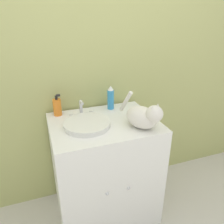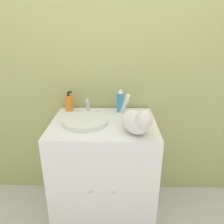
# 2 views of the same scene
# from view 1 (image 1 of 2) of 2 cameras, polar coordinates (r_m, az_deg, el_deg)

# --- Properties ---
(wall_back) EXTENTS (6.00, 0.05, 2.50)m
(wall_back) POSITION_cam_1_polar(r_m,az_deg,el_deg) (1.78, -5.83, 13.66)
(wall_back) COLOR tan
(wall_back) RESTS_ON ground_plane
(vanity_cabinet) EXTENTS (0.77, 0.61, 0.86)m
(vanity_cabinet) POSITION_cam_1_polar(r_m,az_deg,el_deg) (1.82, -1.95, -14.68)
(vanity_cabinet) COLOR white
(vanity_cabinet) RESTS_ON ground_plane
(sink_basin) EXTENTS (0.33, 0.33, 0.04)m
(sink_basin) POSITION_cam_1_polar(r_m,az_deg,el_deg) (1.53, -6.56, -3.11)
(sink_basin) COLOR white
(sink_basin) RESTS_ON vanity_cabinet
(faucet) EXTENTS (0.19, 0.08, 0.13)m
(faucet) POSITION_cam_1_polar(r_m,az_deg,el_deg) (1.67, -8.03, 0.56)
(faucet) COLOR silver
(faucet) RESTS_ON vanity_cabinet
(cat) EXTENTS (0.25, 0.35, 0.24)m
(cat) POSITION_cam_1_polar(r_m,az_deg,el_deg) (1.48, 8.29, -1.08)
(cat) COLOR silver
(cat) RESTS_ON vanity_cabinet
(soap_bottle) EXTENTS (0.06, 0.06, 0.17)m
(soap_bottle) POSITION_cam_1_polar(r_m,az_deg,el_deg) (1.72, -14.10, 1.31)
(soap_bottle) COLOR orange
(soap_bottle) RESTS_ON vanity_cabinet
(spray_bottle) EXTENTS (0.05, 0.05, 0.20)m
(spray_bottle) POSITION_cam_1_polar(r_m,az_deg,el_deg) (1.77, -0.36, 3.72)
(spray_bottle) COLOR #338CCC
(spray_bottle) RESTS_ON vanity_cabinet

